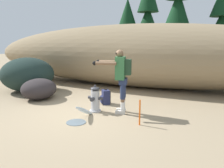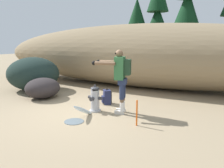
{
  "view_description": "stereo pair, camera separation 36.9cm",
  "coord_description": "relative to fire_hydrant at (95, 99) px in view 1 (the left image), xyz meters",
  "views": [
    {
      "loc": [
        3.15,
        -4.91,
        1.89
      ],
      "look_at": [
        0.66,
        0.57,
        0.75
      ],
      "focal_mm": 35.59,
      "sensor_mm": 36.0,
      "label": 1
    },
    {
      "loc": [
        3.48,
        -4.75,
        1.89
      ],
      "look_at": [
        0.66,
        0.57,
        0.75
      ],
      "focal_mm": 35.59,
      "sensor_mm": 36.0,
      "label": 2
    }
  ],
  "objects": [
    {
      "name": "utility_worker",
      "position": [
        0.67,
        0.18,
        0.73
      ],
      "size": [
        1.04,
        0.67,
        1.7
      ],
      "rotation": [
        0.0,
        0.0,
        -2.88
      ],
      "color": "beige",
      "rests_on": "ground_plane"
    },
    {
      "name": "boulder_mid",
      "position": [
        -2.37,
        0.42,
        0.01
      ],
      "size": [
        1.11,
        1.22,
        0.7
      ],
      "primitive_type": "ellipsoid",
      "rotation": [
        0.0,
        0.0,
        0.0
      ],
      "color": "#2D2728",
      "rests_on": "ground_plane"
    },
    {
      "name": "pine_tree_far_left",
      "position": [
        -3.28,
        11.14,
        2.51
      ],
      "size": [
        2.0,
        2.0,
        5.12
      ],
      "color": "#47331E",
      "rests_on": "ground_plane"
    },
    {
      "name": "dirt_embankment",
      "position": [
        -0.28,
        3.94,
        0.98
      ],
      "size": [
        15.1,
        3.2,
        2.64
      ],
      "primitive_type": "ellipsoid",
      "color": "#897556",
      "rests_on": "ground_plane"
    },
    {
      "name": "survey_stake",
      "position": [
        1.42,
        -0.47,
        -0.04
      ],
      "size": [
        0.04,
        0.04,
        0.6
      ],
      "primitive_type": "cylinder",
      "color": "#E55914",
      "rests_on": "ground_plane"
    },
    {
      "name": "boulder_large",
      "position": [
        -3.63,
        1.2,
        0.32
      ],
      "size": [
        2.7,
        2.65,
        1.31
      ],
      "primitive_type": "ellipsoid",
      "rotation": [
        0.0,
        0.0,
        5.27
      ],
      "color": "#1C2D28",
      "rests_on": "ground_plane"
    },
    {
      "name": "fire_hydrant",
      "position": [
        0.0,
        0.0,
        0.0
      ],
      "size": [
        0.42,
        0.37,
        0.74
      ],
      "color": "#B2B2B7",
      "rests_on": "ground_plane"
    },
    {
      "name": "ground_plane",
      "position": [
        -0.28,
        -0.26,
        -0.36
      ],
      "size": [
        56.0,
        56.0,
        0.04
      ],
      "primitive_type": "cube",
      "color": "#998466"
    },
    {
      "name": "pine_tree_center",
      "position": [
        0.7,
        9.09,
        3.6
      ],
      "size": [
        2.35,
        2.35,
        7.19
      ],
      "color": "#47331E",
      "rests_on": "ground_plane"
    },
    {
      "name": "spare_backpack",
      "position": [
        -0.07,
        0.8,
        -0.12
      ],
      "size": [
        0.36,
        0.36,
        0.47
      ],
      "rotation": [
        0.0,
        0.0,
        3.83
      ],
      "color": "#23284C",
      "rests_on": "ground_plane"
    },
    {
      "name": "pine_tree_left",
      "position": [
        -1.91,
        11.85,
        3.33
      ],
      "size": [
        2.49,
        2.49,
        6.74
      ],
      "color": "#47331E",
      "rests_on": "ground_plane"
    },
    {
      "name": "hydrant_water_jet",
      "position": [
        -0.0,
        -0.65,
        -0.2
      ],
      "size": [
        0.47,
        1.05,
        0.51
      ],
      "color": "silver",
      "rests_on": "ground_plane"
    },
    {
      "name": "pine_tree_right",
      "position": [
        3.19,
        9.48,
        2.62
      ],
      "size": [
        2.27,
        2.27,
        5.52
      ],
      "color": "#47331E",
      "rests_on": "ground_plane"
    }
  ]
}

